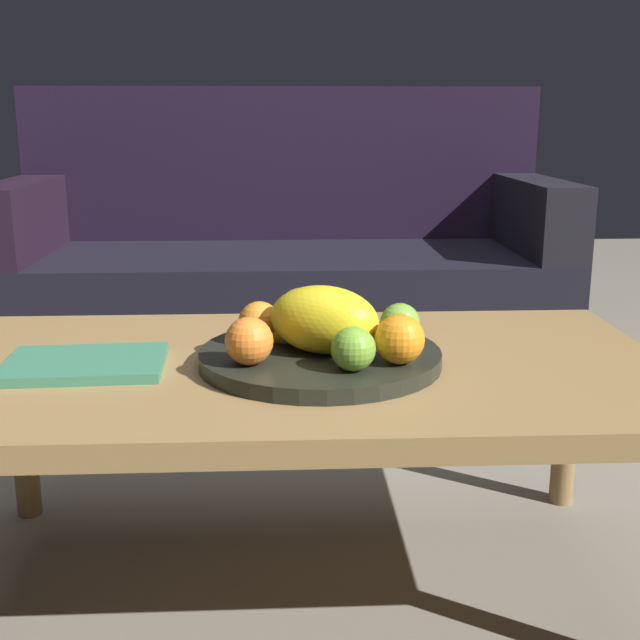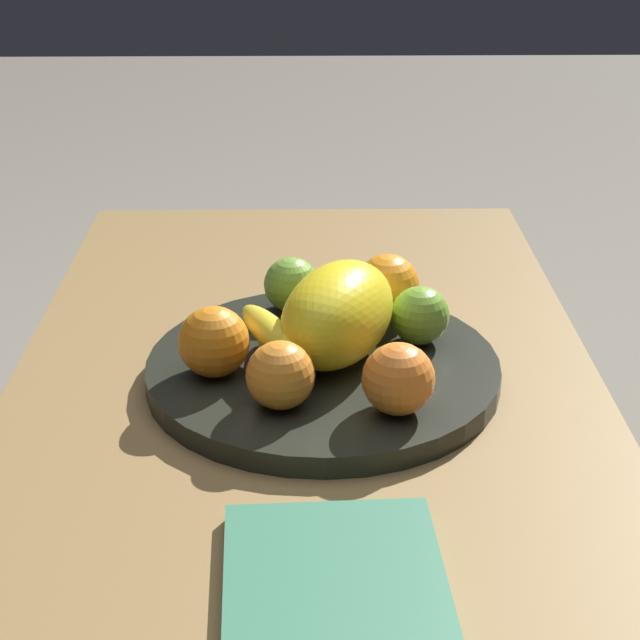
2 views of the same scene
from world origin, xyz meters
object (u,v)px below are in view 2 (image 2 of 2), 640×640
object	(u,v)px
orange_front	(210,343)
orange_back	(277,375)
melon_large_front	(335,314)
orange_right	(385,286)
apple_left	(417,316)
banana_bunch	(279,346)
coffee_table	(303,426)
orange_left	(395,379)
magazine	(333,603)
apple_front	(289,285)
fruit_bowl	(320,370)

from	to	relation	value
orange_front	orange_back	bearing A→B (deg)	-132.34
melon_large_front	orange_back	distance (m)	0.12
orange_front	orange_right	distance (m)	0.25
apple_left	banana_bunch	world-z (taller)	apple_left
orange_front	orange_back	world-z (taller)	orange_front
coffee_table	orange_left	distance (m)	0.16
apple_left	banana_bunch	xyz separation A→B (m)	(-0.07, 0.16, -0.00)
banana_bunch	magazine	xyz separation A→B (m)	(-0.35, -0.05, -0.05)
apple_left	orange_left	bearing A→B (deg)	166.29
magazine	apple_left	bearing A→B (deg)	-17.01
coffee_table	apple_front	size ratio (longest dim) A/B	17.98
orange_back	magazine	distance (m)	0.29
fruit_bowl	orange_right	xyz separation A→B (m)	(0.12, -0.08, 0.05)
orange_right	banana_bunch	size ratio (longest dim) A/B	0.48
orange_left	orange_front	bearing A→B (deg)	67.55
apple_left	magazine	size ratio (longest dim) A/B	0.27
coffee_table	fruit_bowl	distance (m)	0.06
banana_bunch	orange_right	bearing A→B (deg)	-41.13
orange_left	orange_back	bearing A→B (deg)	83.84
coffee_table	orange_front	bearing A→B (deg)	92.26
apple_front	apple_left	world-z (taller)	same
orange_front	magazine	size ratio (longest dim) A/B	0.31
orange_back	melon_large_front	bearing A→B (deg)	-30.56
coffee_table	fruit_bowl	size ratio (longest dim) A/B	3.07
apple_left	magazine	distance (m)	0.44
apple_front	banana_bunch	distance (m)	0.16
orange_front	orange_left	bearing A→B (deg)	-112.45
melon_large_front	orange_front	world-z (taller)	melon_large_front
orange_front	fruit_bowl	bearing A→B (deg)	-74.48
orange_front	orange_left	world-z (taller)	orange_front
fruit_bowl	orange_right	world-z (taller)	orange_right
melon_large_front	apple_left	distance (m)	0.10
melon_large_front	orange_left	bearing A→B (deg)	-153.93
orange_right	orange_front	bearing A→B (deg)	127.36
orange_back	banana_bunch	bearing A→B (deg)	-0.07
orange_back	banana_bunch	xyz separation A→B (m)	(0.07, -0.00, -0.00)
orange_left	apple_left	distance (m)	0.16
orange_left	orange_back	distance (m)	0.12
orange_front	apple_front	bearing A→B (deg)	-25.84
fruit_bowl	orange_back	world-z (taller)	orange_back
orange_front	coffee_table	bearing A→B (deg)	-87.74
banana_bunch	apple_left	bearing A→B (deg)	-66.25
orange_front	orange_back	xyz separation A→B (m)	(-0.07, -0.07, -0.00)
melon_large_front	orange_right	world-z (taller)	melon_large_front
apple_left	fruit_bowl	bearing A→B (deg)	111.59
orange_left	magazine	world-z (taller)	orange_left
apple_front	magazine	bearing A→B (deg)	-175.49
fruit_bowl	melon_large_front	bearing A→B (deg)	-72.71
coffee_table	fruit_bowl	world-z (taller)	fruit_bowl
fruit_bowl	orange_left	size ratio (longest dim) A/B	5.30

